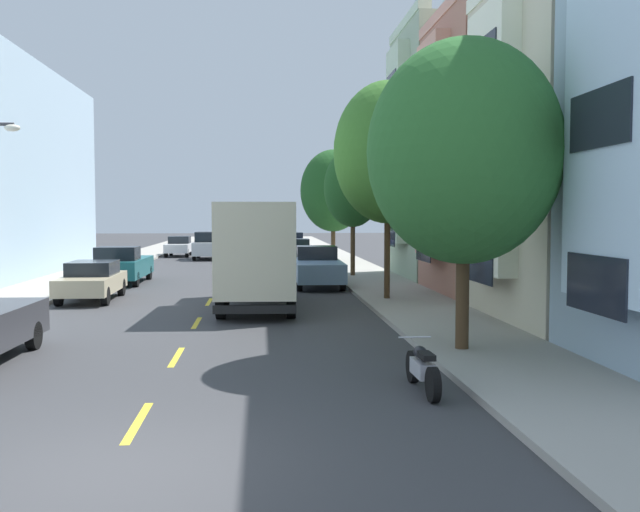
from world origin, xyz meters
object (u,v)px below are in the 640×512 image
parked_pickup_sky (318,267)px  street_tree_farthest (333,191)px  street_tree_nearest (464,152)px  street_tree_third (353,188)px  parked_pickup_navy (292,244)px  moving_silver_sedan (209,245)px  parked_motorcycle (422,369)px  parked_hatchback_white (179,246)px  parked_sedan_champagne (92,280)px  parked_hatchback_forest (297,249)px  delivery_box_truck (258,250)px  street_tree_second (388,152)px  parked_pickup_teal (122,265)px

parked_pickup_sky → street_tree_farthest: bearing=81.5°
street_tree_nearest → street_tree_third: (0.00, 19.39, -0.08)m
parked_pickup_navy → street_tree_nearest: bearing=-86.9°
parked_pickup_navy → moving_silver_sedan: 7.56m
parked_motorcycle → parked_hatchback_white: bearing=102.2°
parked_sedan_champagne → parked_hatchback_forest: (8.64, 21.86, 0.01)m
street_tree_third → parked_sedan_champagne: 14.07m
delivery_box_truck → parked_pickup_navy: 31.42m
street_tree_second → parked_pickup_teal: 14.09m
street_tree_second → street_tree_third: street_tree_second is taller
parked_pickup_sky → parked_pickup_navy: same height
parked_pickup_sky → parked_hatchback_forest: (-0.04, 17.42, -0.07)m
parked_pickup_sky → parked_pickup_teal: size_ratio=1.00×
street_tree_nearest → parked_pickup_teal: bearing=121.9°
parked_hatchback_white → street_tree_third: bearing=-61.0°
parked_hatchback_forest → street_tree_farthest: bearing=-61.6°
moving_silver_sedan → street_tree_farthest: bearing=-35.6°
parked_pickup_teal → parked_motorcycle: size_ratio=2.58×
delivery_box_truck → parked_pickup_navy: size_ratio=1.42×
parked_pickup_teal → parked_hatchback_forest: (8.77, 15.48, -0.07)m
parked_pickup_sky → moving_silver_sedan: 20.41m
street_tree_second → street_tree_third: bearing=90.0°
street_tree_nearest → parked_pickup_navy: 39.76m
parked_sedan_champagne → moving_silver_sedan: 24.03m
street_tree_second → parked_sedan_champagne: street_tree_second is taller
parked_pickup_sky → parked_pickup_navy: 24.01m
parked_hatchback_white → moving_silver_sedan: size_ratio=0.84×
parked_hatchback_forest → street_tree_nearest: bearing=-86.4°
delivery_box_truck → parked_pickup_sky: delivery_box_truck is taller
parked_pickup_navy → parked_hatchback_forest: 6.59m
street_tree_second → parked_sedan_champagne: size_ratio=1.72×
parked_sedan_champagne → parked_hatchback_forest: 23.50m
delivery_box_truck → parked_hatchback_white: 31.04m
parked_hatchback_white → moving_silver_sedan: (2.48, -3.67, 0.23)m
parked_pickup_navy → parked_pickup_teal: size_ratio=1.00×
parked_hatchback_white → parked_hatchback_forest: same height
parked_hatchback_white → parked_sedan_champagne: bearing=-90.1°
delivery_box_truck → parked_hatchback_forest: delivery_box_truck is taller
parked_sedan_champagne → parked_pickup_sky: 9.75m
moving_silver_sedan → parked_sedan_champagne: bearing=-96.0°
parked_pickup_teal → parked_pickup_navy: bearing=68.5°
street_tree_third → parked_motorcycle: 23.07m
street_tree_second → moving_silver_sedan: bearing=108.0°
parked_pickup_teal → moving_silver_sedan: size_ratio=1.11×
street_tree_nearest → moving_silver_sedan: size_ratio=1.44×
street_tree_nearest → street_tree_farthest: size_ratio=0.98×
street_tree_nearest → street_tree_second: 9.73m
delivery_box_truck → parked_motorcycle: size_ratio=3.66×
street_tree_nearest → parked_motorcycle: bearing=-116.8°
parked_hatchback_forest → delivery_box_truck: bearing=-95.8°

